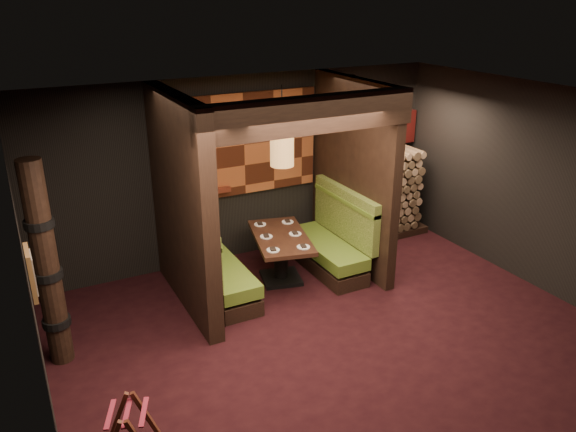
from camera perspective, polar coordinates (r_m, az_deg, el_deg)
The scene contains 23 objects.
floor at distance 7.10m, azimuth 4.96°, elevation -12.24°, with size 6.50×5.50×0.02m, color black.
ceiling at distance 5.99m, azimuth 5.85°, elevation 11.15°, with size 6.50×5.50×0.02m, color black.
wall_back at distance 8.71m, azimuth -4.45°, elevation 4.85°, with size 6.50×0.02×2.85m, color black.
wall_front at distance 4.64m, azimuth 24.51°, elevation -13.48°, with size 6.50×0.02×2.85m, color black.
wall_left at distance 5.54m, azimuth -24.69°, elevation -7.59°, with size 0.02×5.50×2.85m, color black.
wall_right at distance 8.54m, azimuth 24.18°, elevation 2.59°, with size 0.02×5.50×2.85m, color black.
partition_left at distance 7.29m, azimuth -10.74°, elevation 1.09°, with size 0.20×2.20×2.85m, color black.
partition_right at distance 8.42m, azimuth 6.63°, elevation 4.15°, with size 0.15×2.10×2.85m, color black.
header_beam at distance 6.61m, azimuth 2.24°, elevation 10.21°, with size 2.85×0.18×0.44m, color black.
tapa_back_panel at distance 8.55m, azimuth -4.55°, elevation 7.27°, with size 2.40×0.06×1.55m, color #A9532A.
tapa_side_panel at distance 7.35m, azimuth -10.49°, elevation 4.78°, with size 0.04×1.85×1.45m, color #A9532A.
lacquer_shelf at distance 8.49m, azimuth -7.83°, elevation 2.50°, with size 0.60×0.12×0.07m, color maroon.
booth_bench_left at distance 7.81m, azimuth -7.50°, elevation -5.48°, with size 0.68×1.60×1.14m.
booth_bench_right at distance 8.56m, azimuth 4.46°, elevation -2.82°, with size 0.68×1.60×1.14m.
dining_table at distance 8.13m, azimuth -0.73°, elevation -3.51°, with size 1.04×1.49×0.71m.
place_settings at distance 8.03m, azimuth -0.74°, elevation -1.93°, with size 0.81×1.18×0.03m.
pendant_lamp at distance 7.57m, azimuth -0.61°, elevation 6.78°, with size 0.32×0.32×1.08m.
framed_picture at distance 5.54m, azimuth -24.64°, elevation -5.28°, with size 0.05×0.36×0.46m.
luggage_rack at distance 5.56m, azimuth -15.82°, elevation -20.24°, with size 0.68×0.58×0.62m.
totem_column at distance 6.63m, azimuth -23.29°, elevation -4.80°, with size 0.31×0.31×2.40m.
firewood_stack at distance 9.68m, azimuth 9.18°, elevation 2.17°, with size 1.73×0.70×1.50m.
mosaic_header at distance 9.65m, azimuth 8.38°, elevation 8.53°, with size 1.83×0.10×0.56m, color maroon.
bay_front_post at distance 8.67m, azimuth 6.17°, elevation 4.70°, with size 0.08×0.08×2.85m, color black.
Camera 1 is at (-3.24, -4.92, 3.96)m, focal length 35.00 mm.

